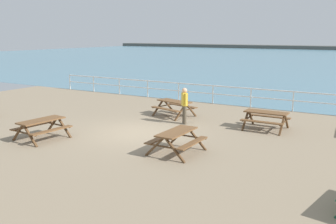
{
  "coord_description": "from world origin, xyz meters",
  "views": [
    {
      "loc": [
        8.75,
        -12.41,
        4.02
      ],
      "look_at": [
        0.93,
        0.94,
        0.8
      ],
      "focal_mm": 40.11,
      "sensor_mm": 36.0,
      "label": 1
    }
  ],
  "objects": [
    {
      "name": "ground_plane",
      "position": [
        0.0,
        0.0,
        -0.1
      ],
      "size": [
        30.0,
        24.0,
        0.2
      ],
      "primitive_type": "cube",
      "color": "gray"
    },
    {
      "name": "sea_band",
      "position": [
        0.0,
        52.75,
        0.0
      ],
      "size": [
        142.0,
        90.0,
        0.01
      ],
      "primitive_type": "cube",
      "color": "teal",
      "rests_on": "ground"
    },
    {
      "name": "seaward_railing",
      "position": [
        -0.0,
        7.75,
        0.76
      ],
      "size": [
        23.07,
        0.07,
        1.08
      ],
      "color": "white",
      "rests_on": "ground"
    },
    {
      "name": "picnic_table_near_left",
      "position": [
        -2.62,
        -2.71,
        0.58
      ],
      "size": [
        1.69,
        1.93,
        0.8
      ],
      "rotation": [
        0.0,
        0.0,
        1.48
      ],
      "color": "brown",
      "rests_on": "ground"
    },
    {
      "name": "picnic_table_near_right",
      "position": [
        2.74,
        -1.57,
        0.58
      ],
      "size": [
        1.57,
        1.82,
        0.8
      ],
      "rotation": [
        0.0,
        0.0,
        1.56
      ],
      "color": "brown",
      "rests_on": "ground"
    },
    {
      "name": "picnic_table_far_right",
      "position": [
        -0.24,
        3.54,
        0.58
      ],
      "size": [
        2.13,
        1.92,
        0.8
      ],
      "rotation": [
        0.0,
        0.0,
        -0.26
      ],
      "color": "brown",
      "rests_on": "ground"
    },
    {
      "name": "picnic_table_seaward",
      "position": [
        4.46,
        3.21,
        0.58
      ],
      "size": [
        1.8,
        1.55,
        0.8
      ],
      "rotation": [
        0.0,
        0.0,
        -0.0
      ],
      "color": "brown",
      "rests_on": "ground"
    },
    {
      "name": "visitor",
      "position": [
        0.98,
        2.33,
        0.95
      ],
      "size": [
        0.39,
        0.41,
        1.66
      ],
      "rotation": [
        0.0,
        0.0,
        0.75
      ],
      "color": "#4C4233",
      "rests_on": "ground"
    }
  ]
}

